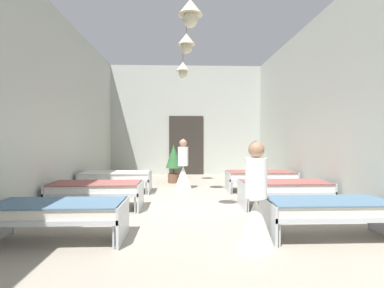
# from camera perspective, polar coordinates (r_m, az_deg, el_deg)

# --- Properties ---
(ground_plane) EXTENTS (6.73, 12.30, 0.10)m
(ground_plane) POSITION_cam_1_polar(r_m,az_deg,el_deg) (6.49, -0.11, -12.78)
(ground_plane) COLOR #9E9384
(room_shell) EXTENTS (6.53, 11.90, 4.47)m
(room_shell) POSITION_cam_1_polar(r_m,az_deg,el_deg) (7.64, -0.48, 6.67)
(room_shell) COLOR #B2B7AD
(room_shell) RESTS_ON ground
(bed_left_row_0) EXTENTS (1.90, 0.84, 0.57)m
(bed_left_row_0) POSITION_cam_1_polar(r_m,az_deg,el_deg) (4.86, -24.24, -11.77)
(bed_left_row_0) COLOR #B7BCC1
(bed_left_row_0) RESTS_ON ground
(bed_right_row_0) EXTENTS (1.90, 0.84, 0.57)m
(bed_right_row_0) POSITION_cam_1_polar(r_m,az_deg,el_deg) (5.05, 24.79, -11.28)
(bed_right_row_0) COLOR #B7BCC1
(bed_right_row_0) RESTS_ON ground
(bed_left_row_1) EXTENTS (1.90, 0.84, 0.57)m
(bed_left_row_1) POSITION_cam_1_polar(r_m,az_deg,el_deg) (6.62, -18.01, -8.23)
(bed_left_row_1) COLOR #B7BCC1
(bed_left_row_1) RESTS_ON ground
(bed_right_row_1) EXTENTS (1.90, 0.84, 0.57)m
(bed_right_row_1) POSITION_cam_1_polar(r_m,az_deg,el_deg) (6.76, 17.39, -8.02)
(bed_right_row_1) COLOR #B7BCC1
(bed_right_row_1) RESTS_ON ground
(bed_left_row_2) EXTENTS (1.90, 0.84, 0.57)m
(bed_left_row_2) POSITION_cam_1_polar(r_m,az_deg,el_deg) (8.45, -14.48, -6.14)
(bed_left_row_2) COLOR #B7BCC1
(bed_left_row_2) RESTS_ON ground
(bed_right_row_2) EXTENTS (1.90, 0.84, 0.57)m
(bed_right_row_2) POSITION_cam_1_polar(r_m,az_deg,el_deg) (8.56, 13.09, -6.04)
(bed_right_row_2) COLOR #B7BCC1
(bed_right_row_2) RESTS_ON ground
(nurse_near_aisle) EXTENTS (0.52, 0.52, 1.49)m
(nurse_near_aisle) POSITION_cam_1_polar(r_m,az_deg,el_deg) (8.64, -1.73, -5.33)
(nurse_near_aisle) COLOR white
(nurse_near_aisle) RESTS_ON ground
(nurse_mid_aisle) EXTENTS (0.52, 0.52, 1.49)m
(nurse_mid_aisle) POSITION_cam_1_polar(r_m,az_deg,el_deg) (4.24, 12.24, -12.36)
(nurse_mid_aisle) COLOR white
(nurse_mid_aisle) RESTS_ON ground
(potted_plant) EXTENTS (0.54, 0.54, 1.28)m
(potted_plant) POSITION_cam_1_polar(r_m,az_deg,el_deg) (9.94, -3.56, -3.08)
(potted_plant) COLOR brown
(potted_plant) RESTS_ON ground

